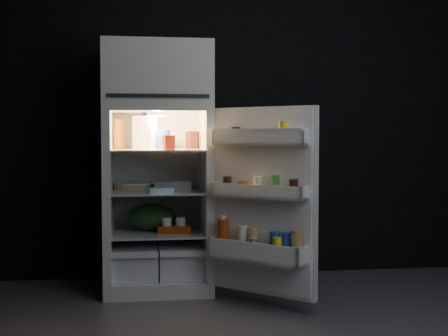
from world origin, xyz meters
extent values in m
cube|color=black|center=(0.00, 1.70, 1.35)|extent=(4.00, 0.00, 2.70)
cube|color=white|center=(-0.74, 1.30, 0.05)|extent=(0.76, 0.70, 0.10)
cube|color=white|center=(-1.10, 1.30, 0.70)|extent=(0.05, 0.70, 1.20)
cube|color=white|center=(-0.39, 1.30, 0.70)|extent=(0.05, 0.70, 1.20)
cube|color=white|center=(-0.74, 1.62, 0.70)|extent=(0.66, 0.05, 1.20)
cube|color=white|center=(-0.74, 1.30, 1.33)|extent=(0.76, 0.70, 0.06)
cube|color=white|center=(-0.74, 1.30, 1.57)|extent=(0.76, 0.70, 0.42)
cube|color=black|center=(-0.74, 0.95, 1.39)|extent=(0.68, 0.01, 0.02)
cube|color=white|center=(-1.07, 1.28, 0.70)|extent=(0.01, 0.65, 1.20)
cube|color=white|center=(-0.42, 1.28, 0.70)|extent=(0.01, 0.65, 1.20)
cube|color=white|center=(-0.74, 1.28, 1.30)|extent=(0.66, 0.65, 0.01)
cube|color=white|center=(-0.74, 1.28, 0.10)|extent=(0.66, 0.65, 0.01)
cube|color=white|center=(-0.74, 1.28, 1.02)|extent=(0.65, 0.63, 0.01)
cube|color=white|center=(-0.74, 1.28, 0.72)|extent=(0.65, 0.63, 0.01)
cube|color=white|center=(-0.74, 1.28, 0.42)|extent=(0.65, 0.63, 0.01)
cube|color=white|center=(-0.91, 1.30, 0.22)|extent=(0.32, 0.59, 0.22)
cube|color=white|center=(-0.58, 1.30, 0.22)|extent=(0.32, 0.59, 0.22)
cube|color=white|center=(-0.91, 0.97, 0.31)|extent=(0.32, 0.02, 0.03)
cube|color=white|center=(-0.58, 0.97, 0.31)|extent=(0.32, 0.02, 0.03)
cube|color=#FFE5B2|center=(-0.74, 1.23, 1.28)|extent=(0.14, 0.14, 0.02)
cube|color=white|center=(-0.07, 0.71, 0.70)|extent=(0.58, 0.56, 1.22)
cube|color=white|center=(-0.09, 0.69, 0.70)|extent=(0.53, 0.50, 1.18)
cube|color=white|center=(-0.12, 0.66, 1.07)|extent=(0.55, 0.53, 0.02)
cube|color=white|center=(-0.14, 0.63, 1.11)|extent=(0.51, 0.48, 0.10)
cube|color=white|center=(0.12, 0.43, 1.11)|extent=(0.08, 0.08, 0.10)
cube|color=white|center=(-0.36, 0.88, 1.11)|extent=(0.08, 0.08, 0.10)
cube|color=white|center=(-0.12, 0.65, 0.73)|extent=(0.56, 0.54, 0.02)
cube|color=white|center=(-0.15, 0.62, 0.77)|extent=(0.51, 0.48, 0.09)
cube|color=white|center=(0.12, 0.42, 0.77)|extent=(0.08, 0.09, 0.09)
cube|color=white|center=(-0.36, 0.88, 0.77)|extent=(0.08, 0.09, 0.09)
cube|color=white|center=(-0.13, 0.64, 0.33)|extent=(0.59, 0.57, 0.02)
cube|color=white|center=(-0.18, 0.59, 0.38)|extent=(0.51, 0.48, 0.13)
cube|color=white|center=(0.10, 0.41, 0.38)|extent=(0.11, 0.12, 0.13)
cube|color=white|center=(-0.37, 0.86, 0.38)|extent=(0.11, 0.12, 0.13)
cube|color=white|center=(-0.12, 0.66, 1.16)|extent=(0.54, 0.52, 0.02)
cylinder|color=yellow|center=(0.01, 0.53, 1.15)|extent=(0.08, 0.08, 0.13)
cylinder|color=#1B3897|center=(-0.09, 0.63, 1.12)|extent=(0.08, 0.08, 0.09)
cylinder|color=black|center=(-0.25, 0.78, 1.13)|extent=(0.08, 0.08, 0.10)
cylinder|color=black|center=(0.07, 0.47, 0.80)|extent=(0.08, 0.08, 0.11)
cylinder|color=#338C33|center=(-0.03, 0.56, 0.81)|extent=(0.07, 0.07, 0.13)
cylinder|color=beige|center=(-0.12, 0.65, 0.80)|extent=(0.08, 0.08, 0.12)
cylinder|color=#A8390E|center=(-0.21, 0.73, 0.78)|extent=(0.08, 0.08, 0.08)
cylinder|color=black|center=(-0.29, 0.82, 0.80)|extent=(0.08, 0.08, 0.11)
cylinder|color=#A38756|center=(0.08, 0.43, 0.44)|extent=(0.11, 0.11, 0.21)
cylinder|color=#1B3897|center=(0.02, 0.49, 0.43)|extent=(0.08, 0.08, 0.18)
cylinder|color=#1B3897|center=(-0.03, 0.54, 0.43)|extent=(0.10, 0.10, 0.18)
cylinder|color=#A38756|center=(-0.15, 0.65, 0.44)|extent=(0.10, 0.10, 0.20)
cylinder|color=silver|center=(-0.21, 0.71, 0.44)|extent=(0.10, 0.10, 0.20)
cylinder|color=#A8390E|center=(-0.32, 0.82, 0.45)|extent=(0.10, 0.10, 0.23)
cylinder|color=yellow|center=(-0.03, 0.48, 0.42)|extent=(0.08, 0.08, 0.16)
cylinder|color=silver|center=(-0.16, 0.61, 0.41)|extent=(0.08, 0.08, 0.13)
cylinder|color=white|center=(-0.32, 0.82, 0.58)|extent=(0.05, 0.05, 0.02)
cube|color=white|center=(-0.82, 1.34, 1.15)|extent=(0.19, 0.19, 0.24)
cylinder|color=#1B3897|center=(-0.70, 1.35, 1.10)|extent=(0.12, 0.12, 0.14)
cylinder|color=black|center=(-0.48, 1.34, 1.09)|extent=(0.12, 0.12, 0.13)
cylinder|color=#AA611B|center=(-1.02, 1.38, 1.14)|extent=(0.11, 0.11, 0.22)
cube|color=red|center=(-0.67, 1.06, 1.08)|extent=(0.09, 0.08, 0.10)
cube|color=gray|center=(-0.63, 1.20, 0.76)|extent=(0.27, 0.13, 0.07)
cylinder|color=#A38756|center=(-0.90, 1.40, 0.75)|extent=(0.39, 0.39, 0.04)
cube|color=#9CD3F1|center=(-0.73, 1.03, 0.75)|extent=(0.19, 0.13, 0.04)
cube|color=beige|center=(-0.57, 1.44, 0.75)|extent=(0.16, 0.14, 0.05)
ellipsoid|color=#193815|center=(-0.78, 1.34, 0.52)|extent=(0.42, 0.38, 0.20)
cube|color=#A8390E|center=(-0.62, 1.20, 0.45)|extent=(0.25, 0.17, 0.05)
cylinder|color=#A8390E|center=(-0.62, 1.39, 0.47)|extent=(0.09, 0.09, 0.09)
cylinder|color=silver|center=(-0.55, 1.45, 0.47)|extent=(0.07, 0.07, 0.09)
camera|label=1|loc=(-0.90, -3.25, 1.13)|focal=50.00mm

